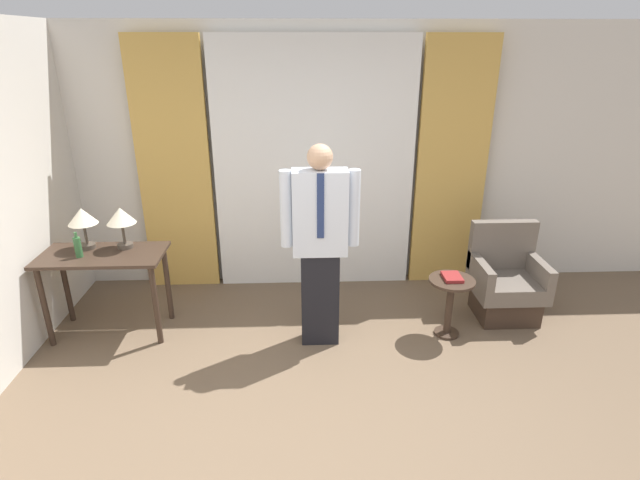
{
  "coord_description": "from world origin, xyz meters",
  "views": [
    {
      "loc": [
        -0.15,
        -2.46,
        2.52
      ],
      "look_at": [
        0.0,
        1.22,
        1.03
      ],
      "focal_mm": 28.0,
      "sensor_mm": 36.0,
      "label": 1
    }
  ],
  "objects_px": {
    "bottle_near_edge": "(78,247)",
    "book": "(452,277)",
    "table_lamp_right": "(121,218)",
    "side_table": "(450,297)",
    "armchair": "(505,284)",
    "person": "(320,241)",
    "table_lamp_left": "(82,219)",
    "desk": "(104,267)"
  },
  "relations": [
    {
      "from": "bottle_near_edge",
      "to": "book",
      "type": "height_order",
      "value": "bottle_near_edge"
    },
    {
      "from": "table_lamp_right",
      "to": "side_table",
      "type": "relative_size",
      "value": 0.67
    },
    {
      "from": "table_lamp_right",
      "to": "armchair",
      "type": "relative_size",
      "value": 0.42
    },
    {
      "from": "person",
      "to": "side_table",
      "type": "relative_size",
      "value": 3.17
    },
    {
      "from": "table_lamp_right",
      "to": "armchair",
      "type": "distance_m",
      "value": 3.61
    },
    {
      "from": "armchair",
      "to": "book",
      "type": "height_order",
      "value": "armchair"
    },
    {
      "from": "table_lamp_left",
      "to": "book",
      "type": "relative_size",
      "value": 1.84
    },
    {
      "from": "bottle_near_edge",
      "to": "side_table",
      "type": "distance_m",
      "value": 3.27
    },
    {
      "from": "armchair",
      "to": "side_table",
      "type": "xyz_separation_m",
      "value": [
        -0.64,
        -0.34,
        0.05
      ]
    },
    {
      "from": "book",
      "to": "bottle_near_edge",
      "type": "bearing_deg",
      "value": 178.22
    },
    {
      "from": "desk",
      "to": "person",
      "type": "xyz_separation_m",
      "value": [
        1.9,
        -0.23,
        0.32
      ]
    },
    {
      "from": "desk",
      "to": "book",
      "type": "bearing_deg",
      "value": -3.06
    },
    {
      "from": "desk",
      "to": "table_lamp_right",
      "type": "bearing_deg",
      "value": 37.24
    },
    {
      "from": "desk",
      "to": "side_table",
      "type": "relative_size",
      "value": 1.91
    },
    {
      "from": "table_lamp_left",
      "to": "table_lamp_right",
      "type": "relative_size",
      "value": 1.0
    },
    {
      "from": "side_table",
      "to": "table_lamp_left",
      "type": "bearing_deg",
      "value": 174.57
    },
    {
      "from": "table_lamp_right",
      "to": "person",
      "type": "distance_m",
      "value": 1.77
    },
    {
      "from": "person",
      "to": "table_lamp_left",
      "type": "bearing_deg",
      "value": 170.25
    },
    {
      "from": "table_lamp_left",
      "to": "side_table",
      "type": "distance_m",
      "value": 3.32
    },
    {
      "from": "armchair",
      "to": "book",
      "type": "bearing_deg",
      "value": -153.33
    },
    {
      "from": "person",
      "to": "desk",
      "type": "bearing_deg",
      "value": 173.13
    },
    {
      "from": "desk",
      "to": "table_lamp_left",
      "type": "bearing_deg",
      "value": 142.76
    },
    {
      "from": "side_table",
      "to": "book",
      "type": "distance_m",
      "value": 0.2
    },
    {
      "from": "table_lamp_left",
      "to": "person",
      "type": "height_order",
      "value": "person"
    },
    {
      "from": "armchair",
      "to": "side_table",
      "type": "relative_size",
      "value": 1.61
    },
    {
      "from": "bottle_near_edge",
      "to": "armchair",
      "type": "distance_m",
      "value": 3.91
    },
    {
      "from": "bottle_near_edge",
      "to": "side_table",
      "type": "bearing_deg",
      "value": -2.08
    },
    {
      "from": "table_lamp_left",
      "to": "table_lamp_right",
      "type": "height_order",
      "value": "same"
    },
    {
      "from": "table_lamp_right",
      "to": "armchair",
      "type": "bearing_deg",
      "value": 0.48
    },
    {
      "from": "bottle_near_edge",
      "to": "person",
      "type": "bearing_deg",
      "value": -4.57
    },
    {
      "from": "desk",
      "to": "table_lamp_right",
      "type": "height_order",
      "value": "table_lamp_right"
    },
    {
      "from": "person",
      "to": "book",
      "type": "bearing_deg",
      "value": 3.16
    },
    {
      "from": "armchair",
      "to": "book",
      "type": "relative_size",
      "value": 4.42
    },
    {
      "from": "bottle_near_edge",
      "to": "table_lamp_left",
      "type": "bearing_deg",
      "value": 91.03
    },
    {
      "from": "book",
      "to": "person",
      "type": "bearing_deg",
      "value": -176.84
    },
    {
      "from": "bottle_near_edge",
      "to": "side_table",
      "type": "height_order",
      "value": "bottle_near_edge"
    },
    {
      "from": "table_lamp_left",
      "to": "bottle_near_edge",
      "type": "bearing_deg",
      "value": -88.97
    },
    {
      "from": "bottle_near_edge",
      "to": "armchair",
      "type": "height_order",
      "value": "bottle_near_edge"
    },
    {
      "from": "armchair",
      "to": "desk",
      "type": "bearing_deg",
      "value": -177.59
    },
    {
      "from": "person",
      "to": "armchair",
      "type": "bearing_deg",
      "value": 12.01
    },
    {
      "from": "table_lamp_right",
      "to": "book",
      "type": "xyz_separation_m",
      "value": [
        2.9,
        -0.29,
        -0.49
      ]
    },
    {
      "from": "table_lamp_right",
      "to": "bottle_near_edge",
      "type": "xyz_separation_m",
      "value": [
        -0.33,
        -0.19,
        -0.19
      ]
    }
  ]
}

